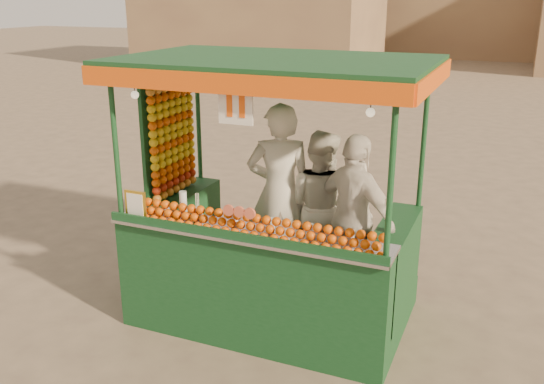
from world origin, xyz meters
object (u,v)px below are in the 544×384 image
at_px(vendor_left, 280,192).
at_px(vendor_right, 355,218).
at_px(juice_cart, 263,241).
at_px(vendor_middle, 320,205).

relative_size(vendor_left, vendor_right, 1.13).
distance_m(juice_cart, vendor_right, 0.92).
xyz_separation_m(vendor_left, vendor_middle, (0.38, 0.15, -0.14)).
distance_m(vendor_left, vendor_middle, 0.43).
height_order(juice_cart, vendor_left, juice_cart).
distance_m(vendor_left, vendor_right, 0.85).
relative_size(vendor_middle, vendor_right, 0.96).
bearing_deg(vendor_middle, juice_cart, 64.63).
height_order(vendor_left, vendor_middle, vendor_left).
bearing_deg(vendor_left, vendor_right, 148.52).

